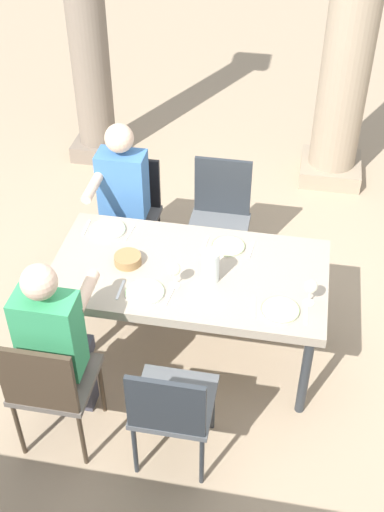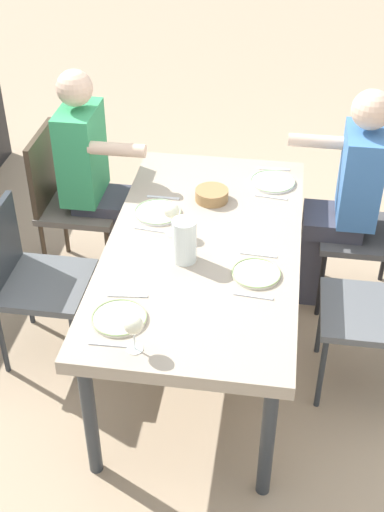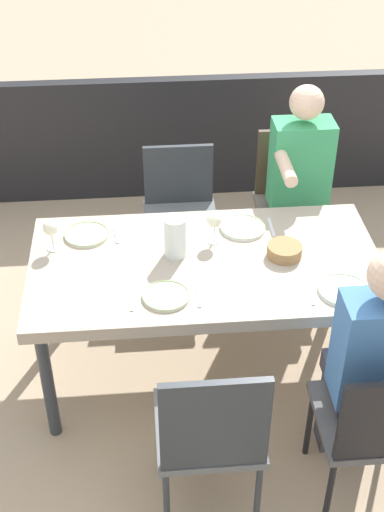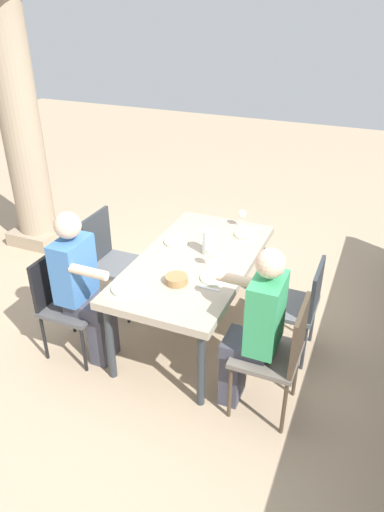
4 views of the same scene
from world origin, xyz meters
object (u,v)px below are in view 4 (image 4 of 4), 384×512
plate_2 (176,242)px  water_pitcher (209,243)px  plate_3 (247,234)px  bread_basket (176,280)px  wine_glass_1 (211,253)px  wine_glass_3 (242,214)px  dining_table (195,266)px  chair_mid_north (109,256)px  plate_1 (215,278)px  diner_woman_green (83,285)px  chair_mid_south (298,302)px  chair_west_south (279,350)px  diner_man_white (255,327)px  chair_west_north (65,298)px  plate_0 (127,288)px  stone_column_centre (21,129)px

plate_2 → water_pitcher: water_pitcher is taller
plate_3 → bread_basket: 1.00m
wine_glass_1 → bread_basket: size_ratio=0.98×
plate_2 → bread_basket: 0.65m
plate_2 → wine_glass_3: bearing=-38.5°
dining_table → chair_mid_north: chair_mid_north is taller
chair_mid_north → plate_1: 1.19m
plate_3 → diner_woman_green: bearing=142.0°
chair_mid_south → wine_glass_3: wine_glass_3 is taller
plate_3 → chair_west_south: bearing=-153.3°
plate_3 → bread_basket: bread_basket is taller
diner_woman_green → plate_2: size_ratio=5.86×
diner_man_white → dining_table: bearing=48.4°
chair_mid_north → plate_1: bearing=-104.0°
diner_woman_green → diner_man_white: (0.01, -1.37, 0.00)m
diner_man_white → plate_1: size_ratio=5.49×
chair_west_north → plate_1: (0.40, -1.13, 0.24)m
plate_0 → chair_west_north: bearing=91.3°
stone_column_centre → bread_basket: (-1.29, -2.42, -0.59)m
wine_glass_1 → bread_basket: (-0.33, 0.15, -0.09)m
stone_column_centre → wine_glass_3: size_ratio=16.54×
chair_west_south → wine_glass_3: (1.36, 0.70, 0.31)m
plate_3 → wine_glass_3: (0.16, 0.10, 0.11)m
diner_man_white → diner_woman_green: bearing=90.3°
plate_0 → plate_2: bearing=-2.0°
chair_mid_south → bread_basket: chair_mid_south is taller
diner_man_white → water_pitcher: bearing=39.5°
chair_mid_north → dining_table: bearing=-94.3°
plate_3 → chair_mid_south: bearing=-130.8°
chair_mid_north → bread_basket: 1.02m
chair_west_south → wine_glass_1: bearing=51.6°
dining_table → diner_woman_green: size_ratio=1.34×
chair_west_north → chair_mid_south: size_ratio=1.03×
plate_2 → water_pitcher: 0.34m
chair_mid_north → plate_0: 0.91m
wine_glass_1 → wine_glass_3: size_ratio=1.00×
chair_west_south → plate_3: size_ratio=4.07×
chair_mid_south → plate_0: 1.36m
diner_woman_green → water_pitcher: size_ratio=6.10×
chair_west_south → plate_3: (1.20, 0.60, 0.20)m
chair_mid_south → diner_man_white: diner_man_white is taller
stone_column_centre → plate_2: (-0.69, -2.15, -0.61)m
diner_man_white → plate_0: diner_man_white is taller
chair_mid_north → wine_glass_3: size_ratio=5.61×
dining_table → chair_mid_south: 0.89m
chair_west_north → stone_column_centre: bearing=45.4°
wine_glass_3 → chair_west_north: bearing=142.8°
chair_west_north → plate_1: chair_west_north is taller
chair_mid_north → wine_glass_1: bearing=-96.8°
chair_mid_south → diner_woman_green: (-0.69, 1.54, 0.19)m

